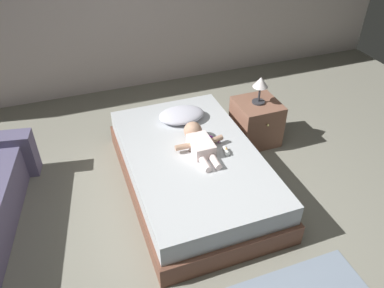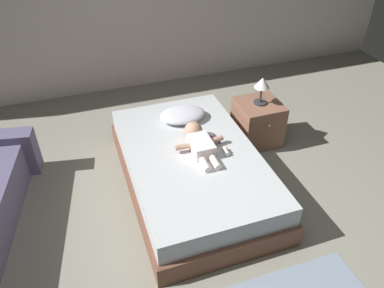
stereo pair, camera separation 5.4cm
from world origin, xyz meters
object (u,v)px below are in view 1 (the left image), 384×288
bed (192,169)px  baby_bottle (226,151)px  toothbrush (213,138)px  nightstand (256,122)px  baby (199,141)px  pillow (182,115)px  lamp (260,85)px

bed → baby_bottle: bearing=-21.1°
bed → baby_bottle: size_ratio=18.34×
bed → toothbrush: bearing=26.0°
bed → nightstand: (0.97, 0.49, 0.05)m
bed → nightstand: 1.09m
baby_bottle → baby: bearing=140.9°
baby → nightstand: 1.01m
pillow → lamp: lamp is taller
baby → baby_bottle: bearing=-39.1°
pillow → lamp: (0.87, -0.09, 0.25)m
lamp → baby_bottle: 0.94m
baby_bottle → bed: bearing=158.9°
pillow → bed: bearing=-99.0°
toothbrush → lamp: lamp is taller
bed → baby: 0.31m
bed → pillow: bearing=81.0°
baby → toothbrush: size_ratio=4.24×
toothbrush → nightstand: bearing=27.2°
bed → nightstand: size_ratio=4.04×
pillow → baby: size_ratio=0.77×
pillow → lamp: size_ratio=1.58×
baby → baby_bottle: 0.28m
baby → baby_bottle: baby is taller
toothbrush → bed: bearing=-154.0°
baby → lamp: lamp is taller
bed → baby: bearing=32.7°
baby → nightstand: baby is taller
baby → nightstand: bearing=26.2°
toothbrush → baby: bearing=-157.5°
pillow → baby_bottle: size_ratio=4.42×
toothbrush → lamp: size_ratio=0.48×
baby_bottle → lamp: bearing=42.4°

